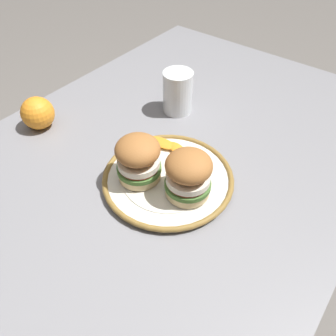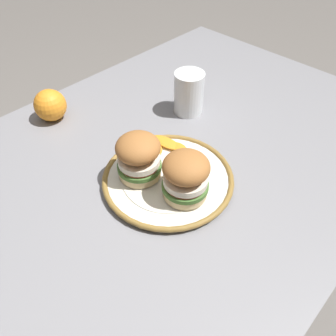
{
  "view_description": "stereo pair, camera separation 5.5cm",
  "coord_description": "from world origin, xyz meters",
  "px_view_note": "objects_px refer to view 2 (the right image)",
  "views": [
    {
      "loc": [
        0.42,
        0.36,
        1.31
      ],
      "look_at": [
        0.03,
        0.06,
        0.81
      ],
      "focal_mm": 36.2,
      "sensor_mm": 36.0,
      "label": 1
    },
    {
      "loc": [
        0.39,
        0.41,
        1.31
      ],
      "look_at": [
        0.03,
        0.06,
        0.81
      ],
      "focal_mm": 36.2,
      "sensor_mm": 36.0,
      "label": 2
    }
  ],
  "objects_px": {
    "whole_orange": "(50,105)",
    "dinner_plate": "(168,178)",
    "sandwich_half_right": "(139,156)",
    "drinking_glass": "(189,96)",
    "dining_table": "(160,193)",
    "sandwich_half_left": "(186,176)"
  },
  "relations": [
    {
      "from": "dining_table",
      "to": "dinner_plate",
      "type": "xyz_separation_m",
      "value": [
        0.03,
        0.06,
        0.12
      ]
    },
    {
      "from": "dining_table",
      "to": "drinking_glass",
      "type": "relative_size",
      "value": 11.73
    },
    {
      "from": "dining_table",
      "to": "dinner_plate",
      "type": "bearing_deg",
      "value": 63.99
    },
    {
      "from": "dining_table",
      "to": "sandwich_half_left",
      "type": "height_order",
      "value": "sandwich_half_left"
    },
    {
      "from": "sandwich_half_left",
      "to": "whole_orange",
      "type": "relative_size",
      "value": 1.35
    },
    {
      "from": "dinner_plate",
      "to": "whole_orange",
      "type": "xyz_separation_m",
      "value": [
        0.05,
        -0.38,
        0.03
      ]
    },
    {
      "from": "sandwich_half_right",
      "to": "drinking_glass",
      "type": "distance_m",
      "value": 0.28
    },
    {
      "from": "whole_orange",
      "to": "dining_table",
      "type": "bearing_deg",
      "value": 103.08
    },
    {
      "from": "whole_orange",
      "to": "drinking_glass",
      "type": "bearing_deg",
      "value": 139.45
    },
    {
      "from": "dinner_plate",
      "to": "drinking_glass",
      "type": "relative_size",
      "value": 2.53
    },
    {
      "from": "whole_orange",
      "to": "dinner_plate",
      "type": "bearing_deg",
      "value": 97.06
    },
    {
      "from": "dining_table",
      "to": "drinking_glass",
      "type": "xyz_separation_m",
      "value": [
        -0.2,
        -0.09,
        0.16
      ]
    },
    {
      "from": "sandwich_half_left",
      "to": "dinner_plate",
      "type": "bearing_deg",
      "value": -101.53
    },
    {
      "from": "sandwich_half_right",
      "to": "drinking_glass",
      "type": "relative_size",
      "value": 0.92
    },
    {
      "from": "dining_table",
      "to": "sandwich_half_left",
      "type": "bearing_deg",
      "value": 71.07
    },
    {
      "from": "dinner_plate",
      "to": "sandwich_half_right",
      "type": "height_order",
      "value": "sandwich_half_right"
    },
    {
      "from": "dinner_plate",
      "to": "drinking_glass",
      "type": "bearing_deg",
      "value": -147.67
    },
    {
      "from": "dining_table",
      "to": "whole_orange",
      "type": "bearing_deg",
      "value": -76.92
    },
    {
      "from": "drinking_glass",
      "to": "whole_orange",
      "type": "height_order",
      "value": "drinking_glass"
    },
    {
      "from": "drinking_glass",
      "to": "sandwich_half_left",
      "type": "bearing_deg",
      "value": 40.34
    },
    {
      "from": "dining_table",
      "to": "whole_orange",
      "type": "relative_size",
      "value": 16.01
    },
    {
      "from": "sandwich_half_left",
      "to": "drinking_glass",
      "type": "xyz_separation_m",
      "value": [
        -0.24,
        -0.2,
        -0.02
      ]
    }
  ]
}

